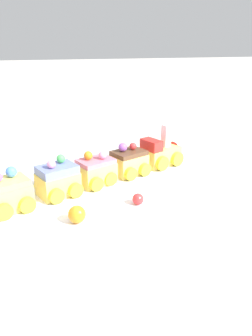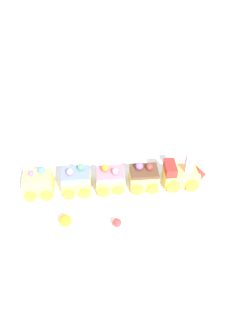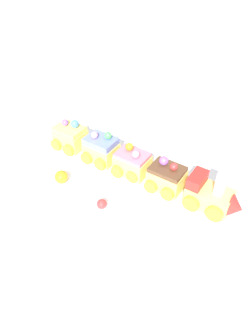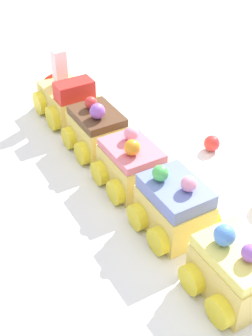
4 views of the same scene
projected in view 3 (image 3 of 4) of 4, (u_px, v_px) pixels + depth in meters
The scene contains 9 objects.
ground_plane at pixel (132, 185), 0.72m from camera, with size 10.00×10.00×0.00m, color beige.
display_board at pixel (132, 183), 0.71m from camera, with size 0.71×0.47×0.01m, color white.
cake_train_locomotive at pixel (213, 197), 0.64m from camera, with size 0.12×0.10×0.09m.
cake_car_chocolate at pixel (167, 177), 0.68m from camera, with size 0.09×0.09×0.07m.
cake_car_strawberry at pixel (132, 163), 0.72m from camera, with size 0.09×0.09×0.07m.
cake_car_blueberry at pixel (101, 149), 0.75m from camera, with size 0.09×0.09×0.07m.
cake_car_lemon at pixel (70, 137), 0.79m from camera, with size 0.09×0.09×0.07m.
gumball_orange at pixel (61, 177), 0.70m from camera, with size 0.03×0.03×0.03m, color orange.
gumball_red at pixel (102, 204), 0.65m from camera, with size 0.02×0.02×0.02m, color red.
Camera 3 is at (0.42, -0.31, 0.50)m, focal length 35.00 mm.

